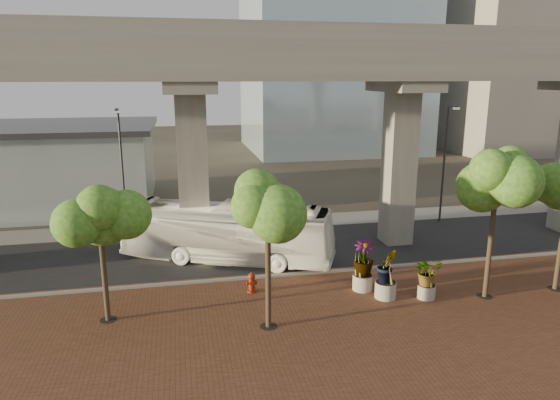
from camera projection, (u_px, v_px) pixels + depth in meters
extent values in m
plane|color=#322C24|center=(308.00, 260.00, 27.43)|extent=(160.00, 160.00, 0.00)
cube|color=brown|center=(359.00, 330.00, 19.81)|extent=(70.00, 13.00, 0.06)
cube|color=black|center=(299.00, 248.00, 29.32)|extent=(90.00, 8.00, 0.04)
cube|color=gray|center=(318.00, 273.00, 25.51)|extent=(70.00, 0.25, 0.16)
cube|color=gray|center=(280.00, 222.00, 34.55)|extent=(90.00, 3.00, 0.06)
cube|color=gray|center=(309.00, 63.00, 25.28)|extent=(72.00, 2.40, 1.80)
cube|color=gray|center=(294.00, 64.00, 28.32)|extent=(72.00, 2.40, 1.80)
cube|color=gray|center=(315.00, 32.00, 23.90)|extent=(72.00, 0.12, 1.00)
cube|color=gray|center=(290.00, 40.00, 29.03)|extent=(72.00, 0.12, 1.00)
cube|color=silver|center=(2.00, 169.00, 38.01)|extent=(22.00, 12.00, 6.00)
cube|color=gray|center=(517.00, 60.00, 66.19)|extent=(18.00, 16.00, 24.00)
imported|color=white|center=(227.00, 233.00, 27.00)|extent=(11.63, 7.11, 3.21)
cylinder|color=maroon|center=(252.00, 291.00, 23.28)|extent=(0.44, 0.44, 0.10)
cylinder|color=maroon|center=(252.00, 284.00, 23.20)|extent=(0.29, 0.29, 0.71)
sphere|color=maroon|center=(252.00, 277.00, 23.11)|extent=(0.34, 0.34, 0.34)
cylinder|color=maroon|center=(252.00, 273.00, 23.07)|extent=(0.10, 0.10, 0.12)
cylinder|color=maroon|center=(252.00, 282.00, 23.18)|extent=(0.49, 0.20, 0.20)
cylinder|color=#B0AD9E|center=(426.00, 291.00, 22.58)|extent=(0.81, 0.81, 0.63)
imported|color=#285917|center=(428.00, 271.00, 22.34)|extent=(1.79, 1.79, 1.34)
cylinder|color=gray|center=(363.00, 282.00, 23.47)|extent=(0.94, 0.94, 0.73)
imported|color=#285917|center=(364.00, 258.00, 23.17)|extent=(2.30, 2.30, 1.72)
cylinder|color=gray|center=(385.00, 290.00, 22.61)|extent=(0.96, 0.96, 0.75)
imported|color=#285917|center=(387.00, 266.00, 22.32)|extent=(2.13, 2.13, 1.60)
cylinder|color=#433326|center=(105.00, 280.00, 20.17)|extent=(0.22, 0.22, 3.57)
cylinder|color=black|center=(108.00, 320.00, 20.60)|extent=(0.70, 0.70, 0.01)
cylinder|color=#433326|center=(268.00, 282.00, 19.60)|extent=(0.22, 0.22, 3.83)
cylinder|color=black|center=(268.00, 326.00, 20.06)|extent=(0.70, 0.70, 0.01)
cylinder|color=#433326|center=(489.00, 253.00, 22.29)|extent=(0.22, 0.22, 4.20)
cylinder|color=black|center=(485.00, 296.00, 22.80)|extent=(0.70, 0.70, 0.01)
cylinder|color=#433326|center=(560.00, 255.00, 23.20)|extent=(0.22, 0.22, 3.45)
cylinder|color=black|center=(555.00, 289.00, 23.61)|extent=(0.70, 0.70, 0.01)
cylinder|color=#2A2B2F|center=(123.00, 172.00, 31.43)|extent=(0.14, 0.14, 7.85)
cube|color=#2A2B2F|center=(117.00, 110.00, 30.02)|extent=(0.15, 0.98, 0.15)
cube|color=silver|center=(116.00, 112.00, 29.57)|extent=(0.39, 0.20, 0.12)
cylinder|color=#2D2D32|center=(444.00, 165.00, 33.83)|extent=(0.14, 0.14, 7.91)
cube|color=#2D2D32|center=(452.00, 106.00, 32.41)|extent=(0.15, 0.99, 0.15)
cube|color=silver|center=(456.00, 108.00, 31.96)|extent=(0.40, 0.20, 0.12)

